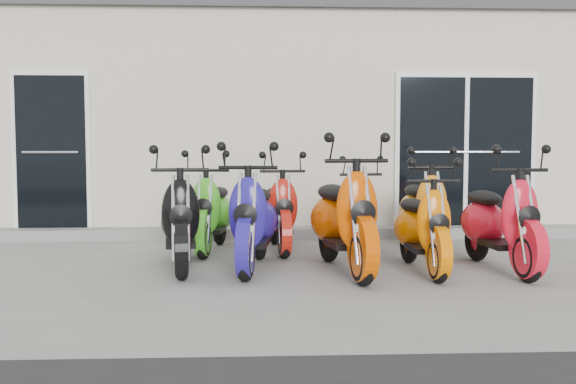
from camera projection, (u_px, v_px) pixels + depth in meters
name	position (u px, v px, depth m)	size (l,w,h in m)	color
ground	(291.00, 265.00, 6.93)	(80.00, 80.00, 0.00)	gray
building	(277.00, 129.00, 11.99)	(14.00, 6.00, 3.20)	beige
roof_cap	(277.00, 38.00, 11.87)	(14.20, 6.20, 0.16)	#3F3F42
front_step	(283.00, 233.00, 8.93)	(14.00, 0.40, 0.15)	gray
door_left	(52.00, 148.00, 8.85)	(1.07, 0.08, 2.22)	black
door_right	(465.00, 148.00, 9.12)	(2.02, 0.08, 2.22)	black
scooter_front_black	(180.00, 207.00, 6.70)	(0.64, 1.77, 1.30)	black
scooter_front_blue	(253.00, 206.00, 6.66)	(0.66, 1.81, 1.34)	navy
scooter_front_orange_a	(344.00, 203.00, 6.49)	(0.70, 1.92, 1.42)	#D54800
scooter_front_orange_b	(422.00, 215.00, 6.51)	(0.58, 1.60, 1.18)	#E56C00
scooter_front_red	(500.00, 208.00, 6.59)	(0.64, 1.77, 1.31)	red
scooter_back_green	(212.00, 201.00, 7.79)	(0.61, 1.68, 1.24)	green
scooter_back_red	(279.00, 201.00, 7.84)	(0.61, 1.66, 1.23)	red
scooter_back_blue	(353.00, 202.00, 7.92)	(0.58, 1.59, 1.18)	#0C2A96
scooter_back_yellow	(423.00, 198.00, 7.89)	(0.63, 1.74, 1.28)	orange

